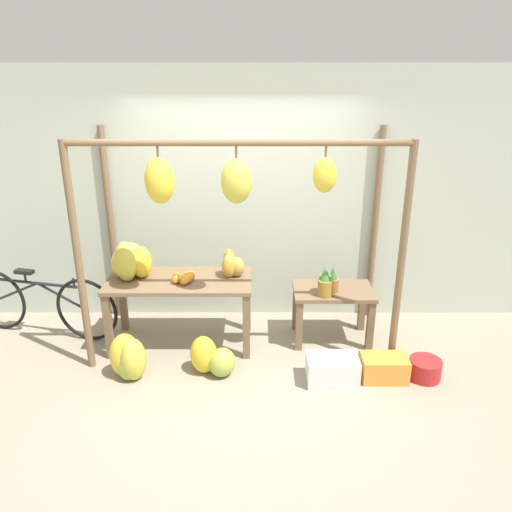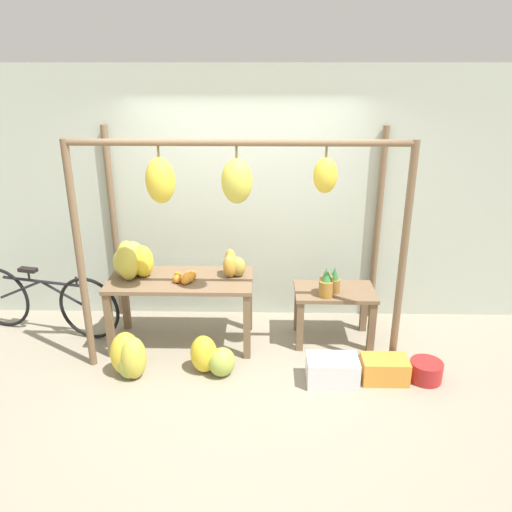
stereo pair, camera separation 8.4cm
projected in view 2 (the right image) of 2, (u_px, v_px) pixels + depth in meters
ground_plane at (240, 378)px, 4.72m from camera, size 20.00×20.00×0.00m
shop_wall_back at (245, 198)px, 5.52m from camera, size 8.00×0.08×2.80m
stall_awning at (233, 202)px, 4.54m from camera, size 3.01×1.24×2.20m
display_table_main at (181, 288)px, 5.13m from camera, size 1.47×0.69×0.74m
display_table_side at (334, 301)px, 5.23m from camera, size 0.83×0.53×0.59m
banana_pile_on_table at (132, 261)px, 5.06m from camera, size 0.48×0.45×0.42m
orange_pile at (186, 277)px, 5.00m from camera, size 0.23×0.23×0.09m
pineapple_cluster at (328, 284)px, 5.05m from camera, size 0.23×0.23×0.28m
banana_pile_ground_left at (129, 357)px, 4.68m from camera, size 0.44×0.42×0.44m
banana_pile_ground_right at (211, 357)px, 4.74m from camera, size 0.53×0.41×0.38m
fruit_crate_white at (332, 370)px, 4.61m from camera, size 0.47×0.30×0.25m
blue_bucket at (426, 371)px, 4.66m from camera, size 0.30×0.30×0.19m
parked_bicycle at (44, 301)px, 5.42m from camera, size 1.77×0.44×0.75m
papaya_pile at (232, 265)px, 5.09m from camera, size 0.28×0.24×0.29m
fruit_crate_purple at (384, 369)px, 4.65m from camera, size 0.43×0.27×0.23m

